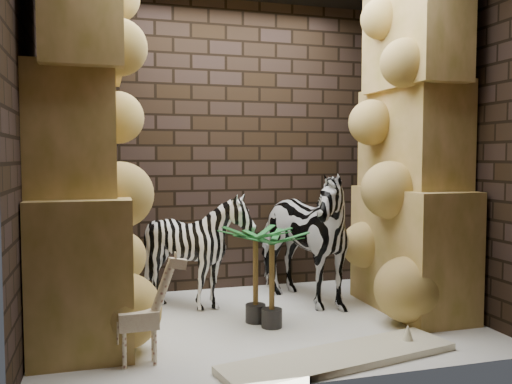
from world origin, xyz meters
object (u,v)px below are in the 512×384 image
object	(u,v)px
zebra_left	(197,256)
giraffe_toy	(139,308)
zebra_right	(297,226)
surfboard	(341,358)
palm_back	(272,279)
palm_front	(256,274)

from	to	relation	value
zebra_left	giraffe_toy	xyz separation A→B (m)	(-0.60, -1.23, -0.10)
zebra_right	giraffe_toy	bearing A→B (deg)	-162.05
surfboard	zebra_right	bearing A→B (deg)	70.03
giraffe_toy	surfboard	bearing A→B (deg)	-15.08
zebra_left	surfboard	distance (m)	1.76
palm_back	zebra_left	bearing A→B (deg)	124.32
palm_front	palm_back	world-z (taller)	palm_front
surfboard	palm_front	bearing A→B (deg)	96.28
zebra_right	palm_back	distance (m)	0.84
palm_front	surfboard	size ratio (longest dim) A/B	0.47
zebra_left	palm_back	world-z (taller)	zebra_left
giraffe_toy	surfboard	distance (m)	1.40
zebra_right	surfboard	bearing A→B (deg)	-117.32
palm_back	surfboard	distance (m)	0.93
palm_front	palm_back	distance (m)	0.19
zebra_left	giraffe_toy	world-z (taller)	zebra_left
surfboard	palm_back	bearing A→B (deg)	93.96
giraffe_toy	palm_front	bearing A→B (deg)	32.49
zebra_right	zebra_left	size ratio (longest dim) A/B	1.38
giraffe_toy	palm_front	world-z (taller)	palm_front
zebra_right	palm_front	world-z (taller)	zebra_right
zebra_right	zebra_left	xyz separation A→B (m)	(-0.94, 0.09, -0.25)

